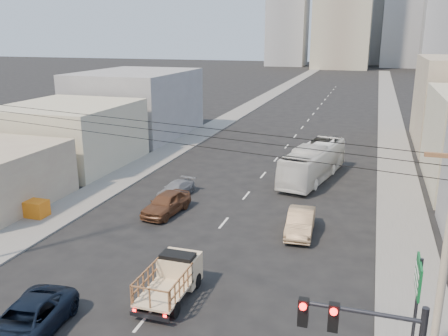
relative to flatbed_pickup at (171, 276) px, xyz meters
The scene contains 19 objects.
sidewalk_left 66.90m from the flatbed_pickup, 100.47° to the left, with size 3.50×180.00×0.12m, color slate.
sidewalk_right 66.75m from the flatbed_pickup, 80.22° to the left, with size 3.50×180.00×0.12m, color slate.
lane_dashes 48.79m from the flatbed_pickup, 90.48° to the left, with size 0.15×104.00×0.01m.
flatbed_pickup is the anchor object (origin of this frame).
navy_pickup 6.70m from the flatbed_pickup, 133.23° to the right, with size 2.48×5.37×1.49m, color black.
city_bus 22.28m from the flatbed_pickup, 79.43° to the left, with size 2.63×11.23×3.13m, color white.
sedan_brown 11.30m from the flatbed_pickup, 115.52° to the left, with size 1.89×4.70×1.60m, color brown.
sedan_tan 10.77m from the flatbed_pickup, 63.18° to the left, with size 1.64×4.70×1.55m, color tan.
sedan_grey 15.03m from the flatbed_pickup, 112.31° to the left, with size 1.63×4.02×1.17m, color gray.
green_sign 11.41m from the flatbed_pickup, 14.22° to the right, with size 0.18×1.60×5.00m.
utility_pole 12.92m from the flatbed_pickup, 25.22° to the right, with size 1.80×0.24×10.00m.
overhead_wires 8.34m from the flatbed_pickup, 98.54° to the right, with size 23.01×5.02×0.72m.
crate_stack 14.99m from the flatbed_pickup, 153.45° to the left, with size 1.80×1.20×1.14m.
bldg_left_mid 27.77m from the flatbed_pickup, 134.46° to the left, with size 11.00×12.00×6.00m, color #BDB698.
bldg_left_far 40.18m from the flatbed_pickup, 119.79° to the left, with size 12.00×16.00×8.00m, color gray.
midrise_ne 182.61m from the flatbed_pickup, 84.44° to the left, with size 16.00×16.00×40.00m, color #96999E.
midrise_nw 178.46m from the flatbed_pickup, 98.54° to the left, with size 15.00×15.00×34.00m, color #96999E.
midrise_back 196.97m from the flatbed_pickup, 88.36° to the left, with size 18.00×18.00×44.00m, color gray.
midrise_east 163.98m from the flatbed_pickup, 79.57° to the left, with size 14.00×14.00×28.00m, color #96999E.
Camera 1 is at (9.14, -14.82, 12.52)m, focal length 38.00 mm.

